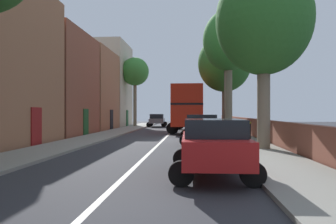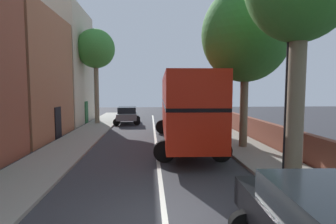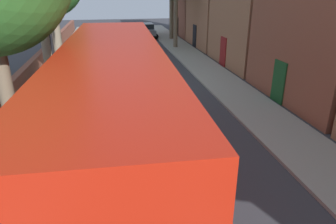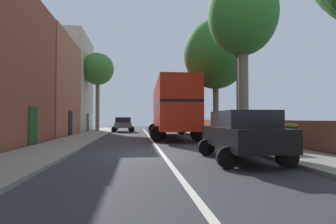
# 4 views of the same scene
# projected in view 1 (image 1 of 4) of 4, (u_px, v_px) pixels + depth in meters

# --- Properties ---
(ground_plane) EXTENTS (84.00, 84.00, 0.00)m
(ground_plane) POSITION_uv_depth(u_px,v_px,m) (163.00, 140.00, 20.60)
(ground_plane) COLOR #333338
(road_centre_line) EXTENTS (0.16, 54.00, 0.01)m
(road_centre_line) POSITION_uv_depth(u_px,v_px,m) (163.00, 140.00, 20.60)
(road_centre_line) COLOR silver
(road_centre_line) RESTS_ON ground
(sidewalk_left) EXTENTS (2.60, 60.00, 0.12)m
(sidewalk_left) POSITION_uv_depth(u_px,v_px,m) (89.00, 139.00, 20.97)
(sidewalk_left) COLOR gray
(sidewalk_left) RESTS_ON ground
(sidewalk_right) EXTENTS (2.60, 60.00, 0.12)m
(sidewalk_right) POSITION_uv_depth(u_px,v_px,m) (239.00, 140.00, 20.23)
(sidewalk_right) COLOR gray
(sidewalk_right) RESTS_ON ground
(terraced_houses_left) EXTENTS (4.07, 47.68, 10.73)m
(terraced_houses_left) POSITION_uv_depth(u_px,v_px,m) (36.00, 70.00, 21.20)
(terraced_houses_left) COLOR brown
(terraced_houses_left) RESTS_ON ground
(boundary_wall_right) EXTENTS (0.36, 54.00, 1.36)m
(boundary_wall_right) POSITION_uv_depth(u_px,v_px,m) (264.00, 130.00, 20.11)
(boundary_wall_right) COLOR brown
(boundary_wall_right) RESTS_ON ground
(double_decker_bus) EXTENTS (3.84, 11.50, 4.06)m
(double_decker_bus) POSITION_uv_depth(u_px,v_px,m) (190.00, 107.00, 29.99)
(double_decker_bus) COLOR #B81D0D
(double_decker_bus) RESTS_ON ground
(parked_car_red_right_0) EXTENTS (2.44, 4.16, 1.65)m
(parked_car_red_right_0) POSITION_uv_depth(u_px,v_px,m) (213.00, 144.00, 9.02)
(parked_car_red_right_0) COLOR #AD1919
(parked_car_red_right_0) RESTS_ON ground
(parked_car_black_right_1) EXTENTS (2.56, 4.45, 1.70)m
(parked_car_black_right_1) POSITION_uv_depth(u_px,v_px,m) (202.00, 127.00, 18.38)
(parked_car_black_right_1) COLOR black
(parked_car_black_right_1) RESTS_ON ground
(parked_car_grey_left_3) EXTENTS (2.58, 4.23, 1.61)m
(parked_car_grey_left_3) POSITION_uv_depth(u_px,v_px,m) (157.00, 120.00, 39.94)
(parked_car_grey_left_3) COLOR slate
(parked_car_grey_left_3) RESTS_ON ground
(street_tree_right_1) EXTENTS (4.53, 4.53, 8.72)m
(street_tree_right_1) POSITION_uv_depth(u_px,v_px,m) (264.00, 21.00, 15.04)
(street_tree_right_1) COLOR #7A6B56
(street_tree_right_1) RESTS_ON sidewalk_right
(street_tree_left_2) EXTENTS (3.48, 3.48, 8.61)m
(street_tree_left_2) POSITION_uv_depth(u_px,v_px,m) (135.00, 72.00, 39.89)
(street_tree_left_2) COLOR #7A6B56
(street_tree_left_2) RESTS_ON sidewalk_left
(street_tree_right_3) EXTENTS (3.66, 3.66, 9.10)m
(street_tree_right_3) POSITION_uv_depth(u_px,v_px,m) (228.00, 42.00, 22.81)
(street_tree_right_3) COLOR #7A6B56
(street_tree_right_3) RESTS_ON sidewalk_right
(street_tree_right_5) EXTENTS (4.72, 4.72, 8.66)m
(street_tree_right_5) POSITION_uv_depth(u_px,v_px,m) (224.00, 64.00, 28.42)
(street_tree_right_5) COLOR brown
(street_tree_right_5) RESTS_ON sidewalk_right
(lamppost_right) EXTENTS (0.32, 0.32, 6.31)m
(lamppost_right) POSITION_uv_depth(u_px,v_px,m) (225.00, 85.00, 23.00)
(lamppost_right) COLOR black
(lamppost_right) RESTS_ON sidewalk_right
(litter_bin_right) EXTENTS (0.55, 0.55, 1.12)m
(litter_bin_right) POSITION_uv_depth(u_px,v_px,m) (247.00, 131.00, 19.76)
(litter_bin_right) COLOR black
(litter_bin_right) RESTS_ON sidewalk_right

